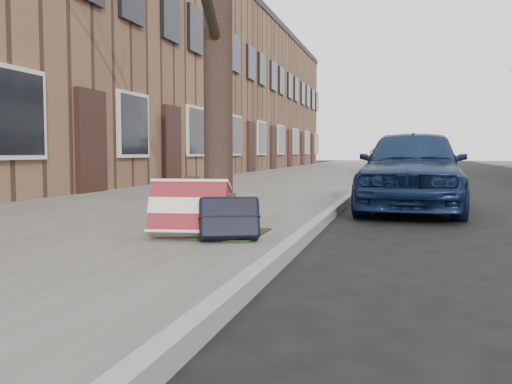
% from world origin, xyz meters
% --- Properties ---
extents(ground, '(120.00, 120.00, 0.00)m').
position_xyz_m(ground, '(0.00, 0.00, 0.00)').
color(ground, black).
rests_on(ground, ground).
extents(near_sidewalk, '(5.00, 70.00, 0.12)m').
position_xyz_m(near_sidewalk, '(-3.70, 15.00, 0.06)').
color(near_sidewalk, slate).
rests_on(near_sidewalk, ground).
extents(house_near, '(6.80, 40.00, 7.00)m').
position_xyz_m(house_near, '(-9.60, 16.00, 3.50)').
color(house_near, brown).
rests_on(house_near, ground).
extents(dirt_patch, '(0.85, 0.85, 0.02)m').
position_xyz_m(dirt_patch, '(-2.00, 1.20, 0.13)').
color(dirt_patch, black).
rests_on(dirt_patch, near_sidewalk).
extents(suitcase_red, '(0.73, 0.46, 0.53)m').
position_xyz_m(suitcase_red, '(-2.15, 0.85, 0.38)').
color(suitcase_red, maroon).
rests_on(suitcase_red, near_sidewalk).
extents(suitcase_navy, '(0.60, 0.47, 0.41)m').
position_xyz_m(suitcase_navy, '(-1.76, 0.80, 0.32)').
color(suitcase_navy, black).
rests_on(suitcase_navy, near_sidewalk).
extents(car_near_front, '(1.71, 3.83, 1.28)m').
position_xyz_m(car_near_front, '(-0.16, 5.10, 0.64)').
color(car_near_front, '#102143').
rests_on(car_near_front, ground).
extents(car_near_mid, '(2.34, 4.67, 1.47)m').
position_xyz_m(car_near_mid, '(-0.15, 15.42, 0.74)').
color(car_near_mid, '#9FA2A7').
rests_on(car_near_mid, ground).
extents(car_near_back, '(3.07, 5.95, 1.60)m').
position_xyz_m(car_near_back, '(-0.14, 21.54, 0.80)').
color(car_near_back, '#37363B').
rests_on(car_near_back, ground).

